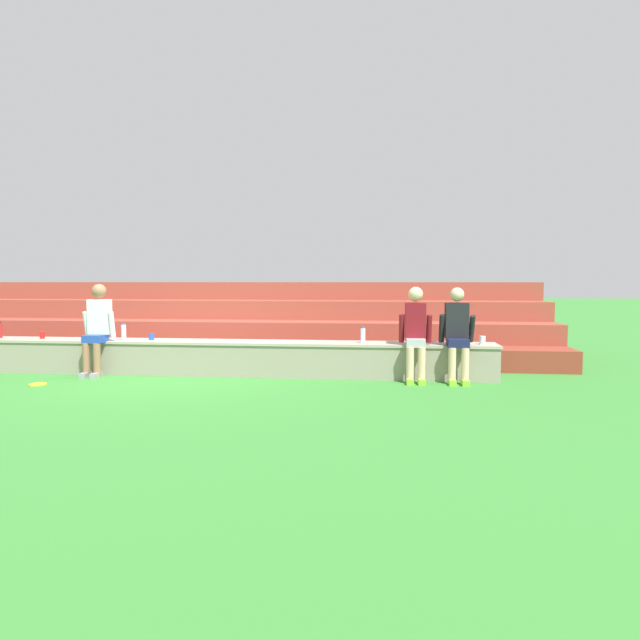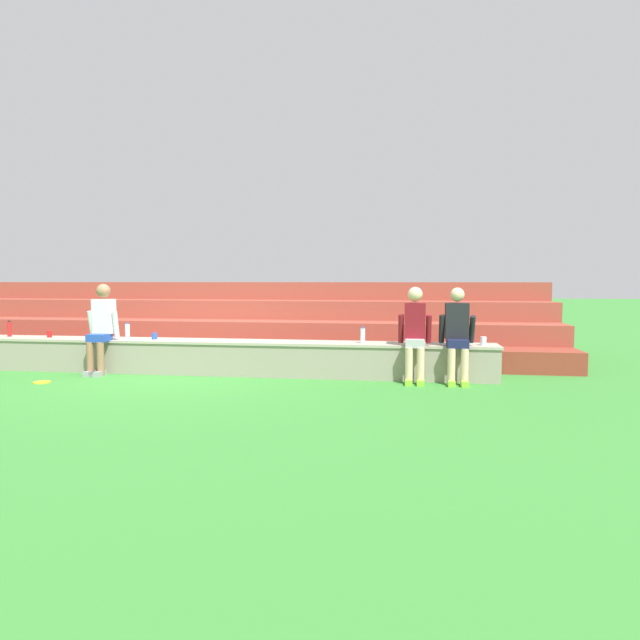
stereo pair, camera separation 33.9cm
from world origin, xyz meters
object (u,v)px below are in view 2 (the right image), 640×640
object	(u,v)px
water_bottle_center_gap	(363,336)
plastic_cup_left_end	(483,341)
water_bottle_near_right	(127,331)
person_center	(457,332)
plastic_cup_right_end	(154,336)
water_bottle_near_left	(9,329)
frisbee	(42,382)
person_far_left	(101,325)
person_left_of_center	(415,331)
plastic_cup_middle	(49,334)

from	to	relation	value
water_bottle_center_gap	plastic_cup_left_end	bearing A→B (deg)	0.00
water_bottle_near_right	plastic_cup_left_end	xyz separation A→B (m)	(5.63, -0.00, -0.06)
person_center	plastic_cup_right_end	bearing A→B (deg)	176.82
water_bottle_near_left	frisbee	distance (m)	1.97
water_bottle_near_right	plastic_cup_left_end	size ratio (longest dim) A/B	2.10
person_far_left	water_bottle_center_gap	world-z (taller)	person_far_left
person_left_of_center	plastic_cup_right_end	distance (m)	4.19
person_far_left	plastic_cup_right_end	world-z (taller)	person_far_left
water_bottle_near_right	person_far_left	bearing A→B (deg)	-145.78
person_left_of_center	frisbee	bearing A→B (deg)	-171.13
person_left_of_center	plastic_cup_right_end	xyz separation A→B (m)	(-4.18, 0.30, -0.16)
frisbee	water_bottle_near_left	bearing A→B (deg)	140.57
water_bottle_center_gap	plastic_cup_middle	size ratio (longest dim) A/B	2.24
water_bottle_near_left	frisbee	xyz separation A→B (m)	(1.43, -1.18, -0.66)
person_left_of_center	water_bottle_near_right	distance (m)	4.63
water_bottle_near_left	plastic_cup_middle	size ratio (longest dim) A/B	2.45
water_bottle_near_right	frisbee	size ratio (longest dim) A/B	1.11
water_bottle_center_gap	frisbee	size ratio (longest dim) A/B	1.03
person_center	water_bottle_center_gap	world-z (taller)	person_center
plastic_cup_right_end	frisbee	xyz separation A→B (m)	(-1.22, -1.14, -0.58)
person_center	water_bottle_near_left	world-z (taller)	person_center
person_far_left	plastic_cup_left_end	distance (m)	5.96
plastic_cup_left_end	person_center	bearing A→B (deg)	-152.47
water_bottle_near_right	water_bottle_center_gap	bearing A→B (deg)	-0.04
plastic_cup_left_end	person_far_left	bearing A→B (deg)	-177.91
person_far_left	person_center	xyz separation A→B (m)	(5.55, 0.01, -0.03)
person_left_of_center	water_bottle_near_left	xyz separation A→B (m)	(-6.83, 0.34, -0.09)
person_left_of_center	plastic_cup_right_end	size ratio (longest dim) A/B	13.45
person_left_of_center	person_center	distance (m)	0.61
person_left_of_center	water_bottle_center_gap	size ratio (longest dim) A/B	5.61
person_far_left	water_bottle_center_gap	bearing A→B (deg)	2.99
water_bottle_near_left	plastic_cup_left_end	bearing A→B (deg)	-0.68
water_bottle_near_left	water_bottle_near_right	distance (m)	2.21
water_bottle_center_gap	water_bottle_near_left	distance (m)	6.05
plastic_cup_right_end	plastic_cup_left_end	bearing A→B (deg)	-0.64
water_bottle_center_gap	frisbee	world-z (taller)	water_bottle_center_gap
water_bottle_near_left	plastic_cup_left_end	world-z (taller)	water_bottle_near_left
plastic_cup_right_end	plastic_cup_middle	distance (m)	1.89
water_bottle_center_gap	water_bottle_near_right	distance (m)	3.84
frisbee	plastic_cup_right_end	bearing A→B (deg)	43.26
person_far_left	water_bottle_near_left	world-z (taller)	person_far_left
plastic_cup_middle	person_far_left	bearing A→B (deg)	-14.41
water_bottle_near_left	plastic_cup_middle	xyz separation A→B (m)	(0.76, -0.02, -0.07)
water_bottle_near_right	plastic_cup_middle	distance (m)	1.45
water_bottle_center_gap	plastic_cup_right_end	bearing A→B (deg)	179.03
water_bottle_center_gap	plastic_cup_left_end	world-z (taller)	water_bottle_center_gap
person_center	water_bottle_near_right	distance (m)	5.23
water_bottle_near_right	water_bottle_near_left	bearing A→B (deg)	177.67
water_bottle_near_left	plastic_cup_left_end	size ratio (longest dim) A/B	2.13
person_left_of_center	plastic_cup_right_end	world-z (taller)	person_left_of_center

